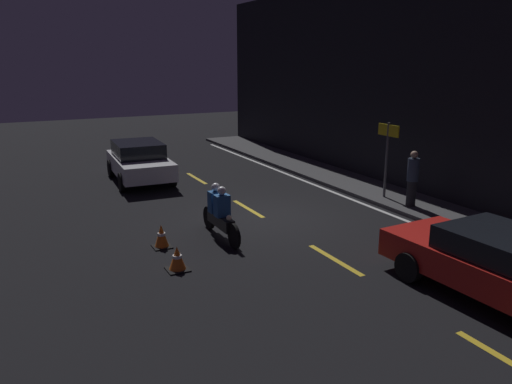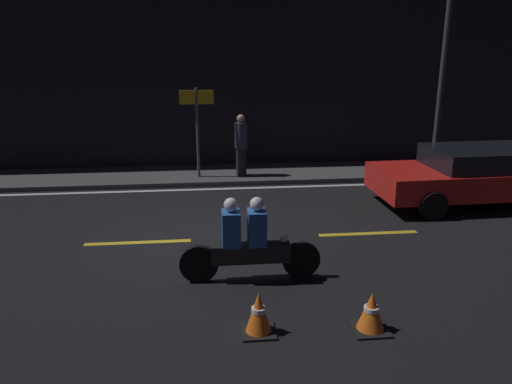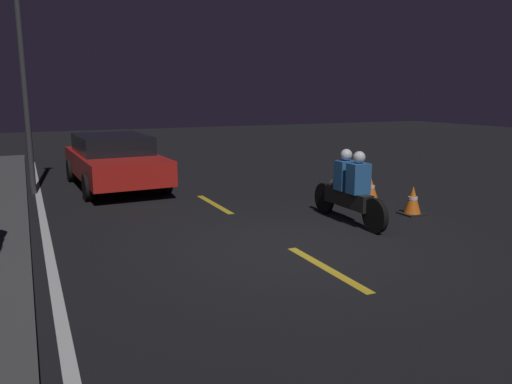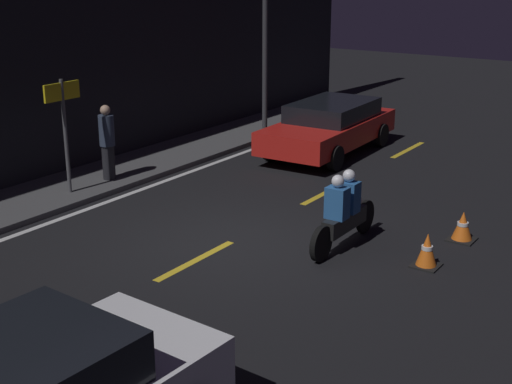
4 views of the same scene
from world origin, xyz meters
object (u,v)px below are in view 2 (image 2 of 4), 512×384
Objects in this scene: shop_sign at (197,115)px; street_lamp at (444,59)px; traffic_cone_mid at (371,312)px; pedestrian at (241,145)px; traffic_cone_near at (259,313)px; motorcycle at (247,242)px; taxi_red at (476,174)px.

street_lamp is at bearing -7.00° from shop_sign.
traffic_cone_mid is 8.55m from street_lamp.
pedestrian is at bearing 171.32° from street_lamp.
pedestrian is at bearing 98.24° from traffic_cone_mid.
traffic_cone_near is at bearing -128.72° from street_lamp.
traffic_cone_mid is 0.09× the size of street_lamp.
shop_sign is 0.42× the size of street_lamp.
traffic_cone_mid is at bearing -81.76° from pedestrian.
traffic_cone_mid is at bearing -3.55° from traffic_cone_near.
pedestrian is (0.38, 6.09, 0.33)m from motorcycle.
street_lamp is at bearing 59.95° from traffic_cone_mid.
shop_sign is at bearing -179.47° from pedestrian.
taxi_red is 2.77× the size of pedestrian.
taxi_red is at bearing 50.32° from traffic_cone_mid.
traffic_cone_near is 0.10× the size of street_lamp.
traffic_cone_near is 0.34× the size of pedestrian.
motorcycle is at bearing 132.51° from traffic_cone_mid.
pedestrian is at bearing -29.83° from taxi_red.
shop_sign is (-1.17, -0.01, 0.83)m from pedestrian.
taxi_red is 3.18m from street_lamp.
street_lamp is (4.02, 6.94, 2.97)m from traffic_cone_mid.
motorcycle is (-5.64, -3.36, -0.08)m from taxi_red.
street_lamp is (6.30, -0.77, 1.43)m from shop_sign.
motorcycle is at bearing 90.76° from traffic_cone_near.
motorcycle is at bearing 28.46° from taxi_red.
pedestrian reaches higher than taxi_red.
street_lamp is (-0.12, 1.95, 2.51)m from taxi_red.
traffic_cone_near is 1.48m from traffic_cone_mid.
street_lamp reaches higher than shop_sign.
shop_sign reaches higher than motorcycle.
street_lamp reaches higher than traffic_cone_mid.
motorcycle is at bearing -136.07° from street_lamp.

